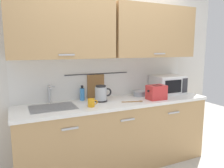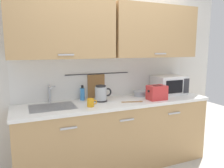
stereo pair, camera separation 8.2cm
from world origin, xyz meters
The scene contains 10 objects.
counter_unit centered at (-0.01, 0.30, 0.46)m, with size 2.53×0.64×0.90m.
back_wall_assembly centered at (0.00, 0.53, 1.52)m, with size 3.70×0.41×2.50m.
sink_faucet centered at (-0.80, 0.53, 1.04)m, with size 0.09×0.17×0.22m.
microwave centered at (0.91, 0.41, 1.04)m, with size 0.46×0.35×0.27m.
electric_kettle centered at (-0.18, 0.36, 1.00)m, with size 0.23×0.16×0.21m.
dish_soap_bottle centered at (-0.39, 0.51, 0.99)m, with size 0.06×0.06×0.20m.
mug_near_sink centered at (-0.39, 0.16, 0.95)m, with size 0.12×0.08×0.09m.
mixing_bowl centered at (0.44, 0.43, 0.94)m, with size 0.21×0.21×0.08m.
toaster centered at (0.52, 0.16, 1.00)m, with size 0.26×0.17×0.19m.
wooden_spoon centered at (0.19, 0.15, 0.91)m, with size 0.27×0.10×0.01m.
Camera 1 is at (-1.20, -2.17, 1.57)m, focal length 35.00 mm.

